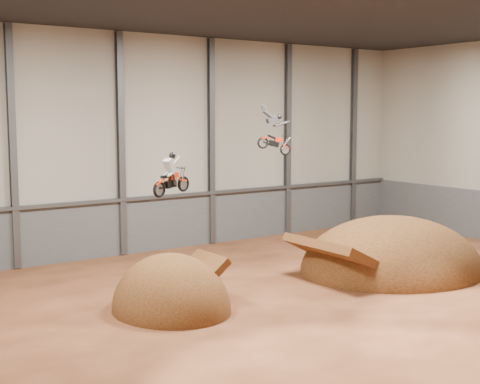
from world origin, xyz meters
The scene contains 14 objects.
floor centered at (0.00, 0.00, 0.00)m, with size 40.00×40.00×0.00m, color #4D2514.
back_wall centered at (0.00, 15.00, 7.00)m, with size 40.00×0.10×14.00m, color #9F9A8D.
ceiling centered at (0.00, 0.00, 14.00)m, with size 40.00×40.00×0.00m, color black.
lower_band_back centered at (0.00, 14.90, 1.75)m, with size 39.80×0.18×3.50m, color #505458.
steel_rail centered at (0.00, 14.75, 3.55)m, with size 39.80×0.35×0.20m, color #47494F.
steel_column_1 centered at (-10.00, 14.80, 7.00)m, with size 0.40×0.36×13.90m, color #47494F.
steel_column_2 centered at (-3.33, 14.80, 7.00)m, with size 0.40×0.36×13.90m, color #47494F.
steel_column_3 centered at (3.33, 14.80, 7.00)m, with size 0.40×0.36×13.90m, color #47494F.
steel_column_4 centered at (10.00, 14.80, 7.00)m, with size 0.40×0.36×13.90m, color #47494F.
steel_column_5 centered at (16.67, 14.80, 7.00)m, with size 0.40×0.36×13.90m, color #47494F.
takeoff_ramp centered at (-6.67, 2.46, 0.00)m, with size 5.25×6.06×5.25m, color #3E220F.
landing_ramp centered at (7.40, 2.07, 0.00)m, with size 10.89×9.63×6.28m, color #3E220F.
fmx_rider_a centered at (-6.14, 3.22, 6.28)m, with size 2.33×0.89×2.11m, color #EF390D, non-canonical shape.
fmx_rider_b centered at (1.18, 5.14, 8.03)m, with size 2.69×0.77×2.30m, color red, non-canonical shape.
Camera 1 is at (-20.99, -23.68, 8.94)m, focal length 50.00 mm.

